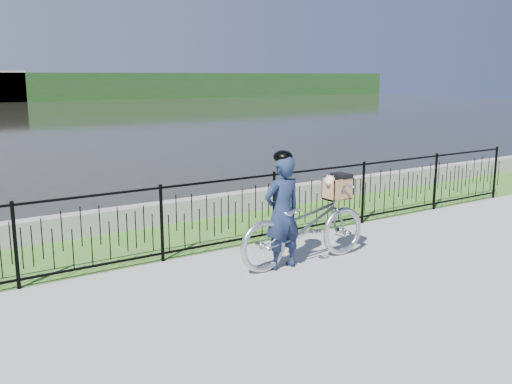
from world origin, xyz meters
TOP-DOWN VIEW (x-y plane):
  - ground at (0.00, 0.00)m, footprint 120.00×120.00m
  - grass_strip at (0.00, 2.60)m, footprint 60.00×2.00m
  - quay_wall at (0.00, 3.60)m, footprint 60.00×0.30m
  - fence at (0.00, 1.60)m, footprint 14.00×0.06m
  - bicycle_rig at (0.69, 0.40)m, footprint 2.18×0.76m
  - cyclist at (0.29, 0.40)m, footprint 0.59×0.39m

SIDE VIEW (x-z plane):
  - ground at x=0.00m, z-range 0.00..0.00m
  - grass_strip at x=0.00m, z-range 0.00..0.01m
  - quay_wall at x=0.00m, z-range 0.00..0.40m
  - fence at x=0.00m, z-range 0.00..1.15m
  - bicycle_rig at x=0.69m, z-range -0.06..1.22m
  - cyclist at x=0.29m, z-range -0.01..1.67m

